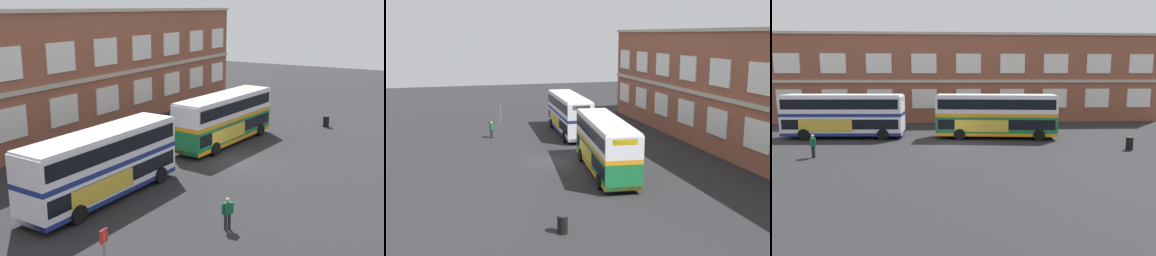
# 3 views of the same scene
# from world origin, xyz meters

# --- Properties ---
(ground_plane) EXTENTS (120.00, 120.00, 0.00)m
(ground_plane) POSITION_xyz_m (0.00, 2.00, 0.00)
(ground_plane) COLOR #232326
(brick_terminal_building) EXTENTS (48.02, 8.19, 10.84)m
(brick_terminal_building) POSITION_xyz_m (2.09, 17.98, 5.27)
(brick_terminal_building) COLOR brown
(brick_terminal_building) RESTS_ON ground
(double_decker_near) EXTENTS (11.11, 3.25, 4.07)m
(double_decker_near) POSITION_xyz_m (-10.23, 4.15, 2.15)
(double_decker_near) COLOR silver
(double_decker_near) RESTS_ON ground
(double_decker_middle) EXTENTS (11.21, 3.76, 4.07)m
(double_decker_middle) POSITION_xyz_m (3.93, 3.26, 2.15)
(double_decker_middle) COLOR #197038
(double_decker_middle) RESTS_ON ground
(waiting_passenger) EXTENTS (0.54, 0.50, 1.70)m
(waiting_passenger) POSITION_xyz_m (-10.29, -3.92, 0.93)
(waiting_passenger) COLOR black
(waiting_passenger) RESTS_ON ground
(bus_stand_flag) EXTENTS (0.44, 0.10, 2.70)m
(bus_stand_flag) POSITION_xyz_m (-17.69, -2.19, 1.64)
(bus_stand_flag) COLOR slate
(bus_stand_flag) RESTS_ON ground
(station_litter_bin) EXTENTS (0.60, 0.60, 1.03)m
(station_litter_bin) POSITION_xyz_m (13.80, -2.54, 0.52)
(station_litter_bin) COLOR black
(station_litter_bin) RESTS_ON ground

